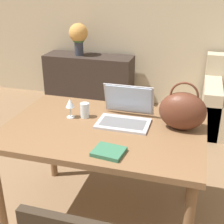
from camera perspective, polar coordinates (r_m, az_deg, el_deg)
wall_back at (r=4.30m, az=10.78°, el=18.45°), size 10.00×0.06×2.70m
dining_table at (r=2.16m, az=-1.50°, el=-4.90°), size 1.35×0.91×0.78m
sideboard at (r=4.46m, az=-4.20°, el=5.86°), size 1.23×0.40×0.71m
laptop at (r=2.19m, az=2.55°, el=0.02°), size 0.36×0.32×0.24m
drinking_glass at (r=2.25m, az=-5.01°, el=0.32°), size 0.06×0.06×0.11m
wine_glass at (r=2.24m, az=-7.69°, el=1.44°), size 0.06×0.06×0.14m
handbag at (r=2.09m, az=12.79°, el=0.23°), size 0.31×0.19×0.33m
flower_vase at (r=4.35m, az=-6.16°, el=13.74°), size 0.26×0.26×0.43m
book at (r=1.81m, az=-0.58°, el=-7.27°), size 0.19×0.17×0.02m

